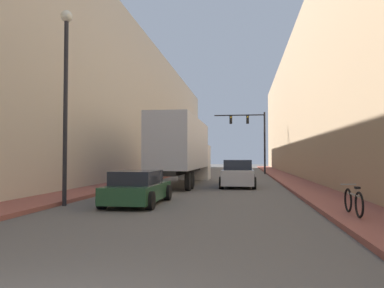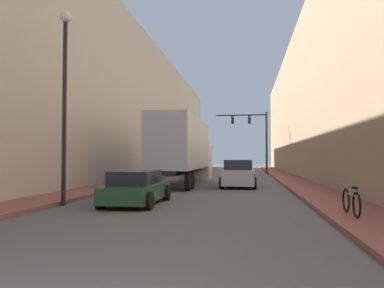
# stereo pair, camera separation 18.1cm
# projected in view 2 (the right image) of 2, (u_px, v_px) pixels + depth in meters

# --- Properties ---
(sidewalk_right) EXTENTS (2.19, 80.00, 0.15)m
(sidewalk_right) POSITION_uv_depth(u_px,v_px,m) (287.00, 178.00, 31.84)
(sidewalk_right) COLOR brown
(sidewalk_right) RESTS_ON ground
(sidewalk_left) EXTENTS (2.19, 80.00, 0.15)m
(sidewalk_left) POSITION_uv_depth(u_px,v_px,m) (157.00, 177.00, 33.52)
(sidewalk_left) COLOR brown
(sidewalk_left) RESTS_ON ground
(building_right) EXTENTS (6.00, 80.00, 13.82)m
(building_right) POSITION_uv_depth(u_px,v_px,m) (336.00, 97.00, 31.49)
(building_right) COLOR tan
(building_right) RESTS_ON ground
(building_left) EXTENTS (6.00, 80.00, 13.33)m
(building_left) POSITION_uv_depth(u_px,v_px,m) (114.00, 105.00, 34.36)
(building_left) COLOR beige
(building_left) RESTS_ON ground
(semi_truck) EXTENTS (2.42, 13.23, 4.26)m
(semi_truck) POSITION_uv_depth(u_px,v_px,m) (185.00, 149.00, 25.54)
(semi_truck) COLOR #B2B7C1
(semi_truck) RESTS_ON ground
(sedan_car) EXTENTS (1.97, 4.24, 1.30)m
(sedan_car) POSITION_uv_depth(u_px,v_px,m) (137.00, 188.00, 14.38)
(sedan_car) COLOR #234C2D
(sedan_car) RESTS_ON ground
(suv_car) EXTENTS (2.09, 4.96, 1.65)m
(suv_car) POSITION_uv_depth(u_px,v_px,m) (239.00, 174.00, 23.05)
(suv_car) COLOR #B7B7BC
(suv_car) RESTS_ON ground
(traffic_signal_gantry) EXTENTS (5.66, 0.35, 6.82)m
(traffic_signal_gantry) POSITION_uv_depth(u_px,v_px,m) (255.00, 132.00, 41.33)
(traffic_signal_gantry) COLOR black
(traffic_signal_gantry) RESTS_ON ground
(street_lamp) EXTENTS (0.44, 0.44, 7.38)m
(street_lamp) POSITION_uv_depth(u_px,v_px,m) (65.00, 81.00, 14.13)
(street_lamp) COLOR black
(street_lamp) RESTS_ON ground
(parked_bicycle) EXTENTS (0.44, 1.83, 0.86)m
(parked_bicycle) POSITION_uv_depth(u_px,v_px,m) (351.00, 202.00, 10.68)
(parked_bicycle) COLOR black
(parked_bicycle) RESTS_ON sidewalk_right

